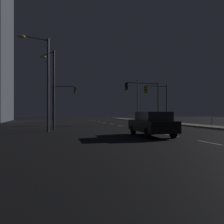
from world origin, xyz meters
The scene contains 10 objects.
ground_plane centered at (0.00, 17.50, 0.00)m, with size 112.00×112.00×0.00m, color black.
lane_markings_center centered at (0.00, 21.00, 0.01)m, with size 0.14×50.00×0.01m.
lane_edge_line centered at (6.59, 22.50, 0.01)m, with size 0.14×53.00×0.01m.
car centered at (-1.41, 12.87, 0.82)m, with size 1.96×4.46×1.57m.
traffic_light_far_left centered at (5.26, 30.92, 4.23)m, with size 5.25×0.70×5.72m.
traffic_light_far_center centered at (-5.69, 36.71, 3.98)m, with size 3.63×0.57×5.69m.
traffic_light_far_right centered at (6.03, 28.37, 3.69)m, with size 3.37×0.40×5.07m.
street_lamp_corner centered at (7.91, 40.97, 4.50)m, with size 0.59×1.89×7.25m.
street_lamp_far_end centered at (-8.21, 17.72, 4.38)m, with size 2.22×1.18×7.21m.
street_lamp_median centered at (-7.55, 21.13, 4.30)m, with size 1.32×2.14×7.05m.
Camera 1 is at (-7.83, -1.84, 1.55)m, focal length 39.88 mm.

